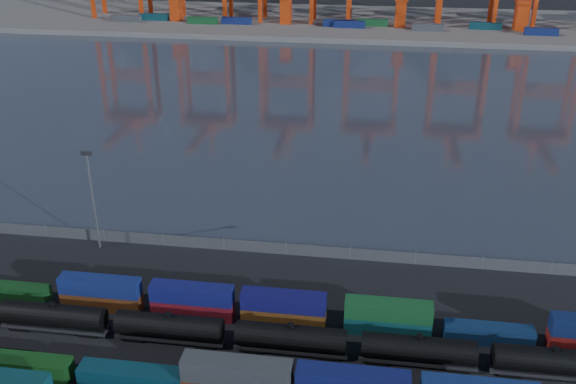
# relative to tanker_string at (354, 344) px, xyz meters

# --- Properties ---
(ground) EXTENTS (700.00, 700.00, 0.00)m
(ground) POSITION_rel_tanker_string_xyz_m (-11.65, -4.95, -2.19)
(ground) COLOR black
(ground) RESTS_ON ground
(harbor_water) EXTENTS (700.00, 700.00, 0.00)m
(harbor_water) POSITION_rel_tanker_string_xyz_m (-11.65, 100.05, -2.18)
(harbor_water) COLOR #2B323E
(harbor_water) RESTS_ON ground
(far_quay) EXTENTS (700.00, 70.00, 2.00)m
(far_quay) POSITION_rel_tanker_string_xyz_m (-11.65, 205.05, -1.19)
(far_quay) COLOR #514F4C
(far_quay) RESTS_ON ground
(container_row_mid) EXTENTS (142.18, 2.53, 5.38)m
(container_row_mid) POSITION_rel_tanker_string_xyz_m (-22.17, -8.59, -0.12)
(container_row_mid) COLOR #494C4F
(container_row_mid) RESTS_ON ground
(container_row_north) EXTENTS (140.24, 2.27, 4.85)m
(container_row_north) POSITION_rel_tanker_string_xyz_m (-13.39, 5.62, -0.17)
(container_row_north) COLOR #0F1A4F
(container_row_north) RESTS_ON ground
(tanker_string) EXTENTS (122.68, 3.05, 4.36)m
(tanker_string) POSITION_rel_tanker_string_xyz_m (0.00, 0.00, 0.00)
(tanker_string) COLOR black
(tanker_string) RESTS_ON ground
(waterfront_fence) EXTENTS (160.12, 0.12, 2.20)m
(waterfront_fence) POSITION_rel_tanker_string_xyz_m (-11.65, 23.05, -1.18)
(waterfront_fence) COLOR #595B5E
(waterfront_fence) RESTS_ON ground
(yard_light_mast) EXTENTS (1.60, 0.40, 16.60)m
(yard_light_mast) POSITION_rel_tanker_string_xyz_m (-41.65, 21.05, 7.11)
(yard_light_mast) COLOR slate
(yard_light_mast) RESTS_ON ground
(quay_containers) EXTENTS (172.58, 10.99, 2.60)m
(quay_containers) POSITION_rel_tanker_string_xyz_m (-22.65, 190.51, 1.11)
(quay_containers) COLOR navy
(quay_containers) RESTS_ON far_quay
(straddle_carriers) EXTENTS (140.00, 7.00, 11.10)m
(straddle_carriers) POSITION_rel_tanker_string_xyz_m (-14.15, 195.05, 5.63)
(straddle_carriers) COLOR red
(straddle_carriers) RESTS_ON far_quay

